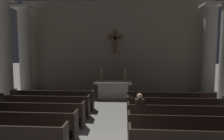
% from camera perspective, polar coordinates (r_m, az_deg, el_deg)
% --- Properties ---
extents(pew_left_row_2, '(3.97, 0.50, 0.95)m').
position_cam_1_polar(pew_left_row_2, '(7.19, -26.23, -13.99)').
color(pew_left_row_2, black).
rests_on(pew_left_row_2, ground).
extents(pew_left_row_3, '(3.97, 0.50, 0.95)m').
position_cam_1_polar(pew_left_row_3, '(8.10, -22.30, -11.63)').
color(pew_left_row_3, black).
rests_on(pew_left_row_3, ground).
extents(pew_left_row_4, '(3.97, 0.50, 0.95)m').
position_cam_1_polar(pew_left_row_4, '(9.05, -19.22, -9.73)').
color(pew_left_row_4, black).
rests_on(pew_left_row_4, ground).
extents(pew_left_row_5, '(3.97, 0.50, 0.95)m').
position_cam_1_polar(pew_left_row_5, '(10.03, -16.76, -8.17)').
color(pew_left_row_5, black).
rests_on(pew_left_row_5, ground).
extents(pew_right_row_2, '(3.97, 0.50, 0.95)m').
position_cam_1_polar(pew_right_row_2, '(6.62, 22.72, -15.52)').
color(pew_right_row_2, black).
rests_on(pew_right_row_2, ground).
extents(pew_right_row_3, '(3.97, 0.50, 0.95)m').
position_cam_1_polar(pew_right_row_3, '(7.60, 20.00, -12.68)').
color(pew_right_row_3, black).
rests_on(pew_right_row_3, ground).
extents(pew_right_row_4, '(3.97, 0.50, 0.95)m').
position_cam_1_polar(pew_right_row_4, '(8.61, 17.95, -10.47)').
color(pew_right_row_4, black).
rests_on(pew_right_row_4, ground).
extents(pew_right_row_5, '(3.97, 0.50, 0.95)m').
position_cam_1_polar(pew_right_row_5, '(9.63, 16.36, -8.72)').
color(pew_right_row_5, black).
rests_on(pew_right_row_5, ground).
extents(column_left_third, '(1.18, 1.18, 5.69)m').
position_cam_1_polar(column_left_third, '(12.43, -28.66, 4.62)').
color(column_left_third, '#ADA89E').
rests_on(column_left_third, ground).
extents(column_left_fourth, '(1.18, 1.18, 5.69)m').
position_cam_1_polar(column_left_fourth, '(14.41, -23.79, 4.86)').
color(column_left_fourth, '#ADA89E').
rests_on(column_left_fourth, ground).
extents(column_right_fourth, '(1.18, 1.18, 5.69)m').
position_cam_1_polar(column_right_fourth, '(13.82, 26.28, 4.75)').
color(column_right_fourth, '#ADA89E').
rests_on(column_right_fourth, ground).
extents(altar, '(2.20, 0.90, 1.01)m').
position_cam_1_polar(altar, '(11.80, 0.35, -5.61)').
color(altar, '#A8A399').
rests_on(altar, ground).
extents(candlestick_left, '(0.16, 0.16, 0.77)m').
position_cam_1_polar(candlestick_left, '(11.74, -3.06, -2.07)').
color(candlestick_left, '#B79338').
rests_on(candlestick_left, altar).
extents(candlestick_right, '(0.16, 0.16, 0.77)m').
position_cam_1_polar(candlestick_right, '(11.66, 3.79, -2.12)').
color(candlestick_right, '#B79338').
rests_on(candlestick_right, altar).
extents(apse_with_cross, '(13.17, 0.44, 6.28)m').
position_cam_1_polar(apse_with_cross, '(13.94, 0.95, 6.87)').
color(apse_with_cross, gray).
rests_on(apse_with_cross, ground).
extents(lone_worshipper, '(0.32, 0.43, 1.32)m').
position_cam_1_polar(lone_worshipper, '(7.30, 7.89, -11.38)').
color(lone_worshipper, '#26262B').
rests_on(lone_worshipper, ground).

